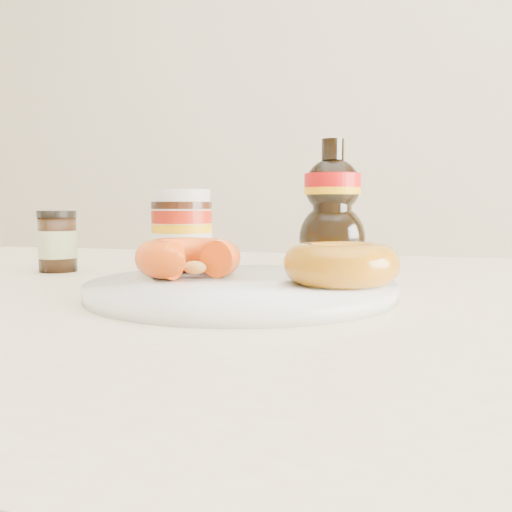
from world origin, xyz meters
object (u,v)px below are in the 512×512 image
(donut_bitten, at_px, (188,258))
(syrup_bottle, at_px, (332,205))
(dark_jar, at_px, (57,242))
(donut_whole, at_px, (341,264))
(nutella_jar, at_px, (182,229))
(plate, at_px, (241,288))
(dining_table, at_px, (257,364))

(donut_bitten, height_order, syrup_bottle, syrup_bottle)
(donut_bitten, relative_size, dark_jar, 1.35)
(donut_whole, bearing_deg, nutella_jar, 147.98)
(nutella_jar, bearing_deg, donut_whole, -32.02)
(plate, relative_size, donut_whole, 2.77)
(donut_bitten, height_order, dark_jar, dark_jar)
(donut_whole, xyz_separation_m, syrup_bottle, (-0.05, 0.26, 0.06))
(dining_table, distance_m, plate, 0.11)
(dining_table, xyz_separation_m, plate, (0.00, -0.06, 0.09))
(nutella_jar, height_order, dark_jar, nutella_jar)
(syrup_bottle, bearing_deg, nutella_jar, -145.48)
(plate, distance_m, syrup_bottle, 0.28)
(donut_bitten, height_order, nutella_jar, nutella_jar)
(plate, bearing_deg, donut_whole, 3.32)
(nutella_jar, bearing_deg, dark_jar, -175.26)
(donut_bitten, xyz_separation_m, dark_jar, (-0.23, 0.11, 0.01))
(dining_table, height_order, dark_jar, dark_jar)
(donut_bitten, bearing_deg, plate, -9.73)
(plate, height_order, nutella_jar, nutella_jar)
(dining_table, bearing_deg, dark_jar, 166.57)
(donut_whole, relative_size, dark_jar, 1.32)
(dark_jar, bearing_deg, plate, -23.38)
(dining_table, distance_m, dark_jar, 0.33)
(nutella_jar, relative_size, dark_jar, 1.33)
(donut_bitten, relative_size, syrup_bottle, 0.61)
(dining_table, height_order, syrup_bottle, syrup_bottle)
(dining_table, relative_size, nutella_jar, 12.98)
(syrup_bottle, height_order, dark_jar, syrup_bottle)
(donut_bitten, height_order, donut_whole, same)
(nutella_jar, relative_size, syrup_bottle, 0.60)
(donut_bitten, distance_m, syrup_bottle, 0.27)
(nutella_jar, bearing_deg, donut_bitten, -63.38)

